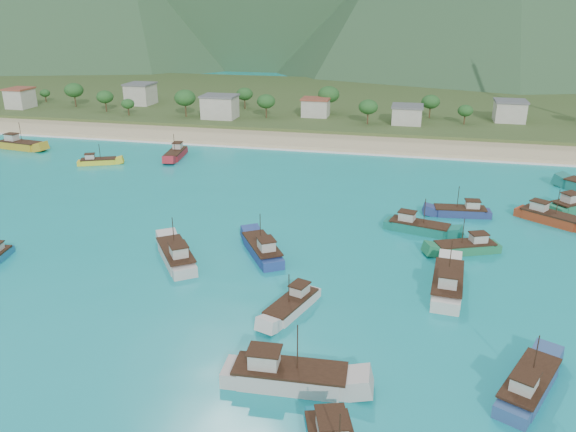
% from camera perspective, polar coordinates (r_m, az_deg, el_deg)
% --- Properties ---
extents(ground, '(600.00, 600.00, 0.00)m').
position_cam_1_polar(ground, '(72.54, -7.33, -6.86)').
color(ground, '#0D8F95').
rests_on(ground, ground).
extents(beach, '(400.00, 18.00, 1.20)m').
position_cam_1_polar(beach, '(144.84, 3.32, 7.51)').
color(beach, beige).
rests_on(beach, ground).
extents(land, '(400.00, 110.00, 2.40)m').
position_cam_1_polar(land, '(204.09, 6.27, 11.38)').
color(land, '#385123').
rests_on(land, ground).
extents(surf_line, '(400.00, 2.50, 0.08)m').
position_cam_1_polar(surf_line, '(135.75, 2.64, 6.61)').
color(surf_line, white).
rests_on(surf_line, ground).
extents(village, '(216.66, 24.64, 6.73)m').
position_cam_1_polar(village, '(166.23, 7.74, 10.69)').
color(village, beige).
rests_on(village, ground).
extents(vegetation, '(277.09, 25.90, 9.01)m').
position_cam_1_polar(vegetation, '(167.98, 1.60, 11.25)').
color(vegetation, '#235623').
rests_on(vegetation, ground).
extents(boat_0, '(4.40, 10.53, 6.04)m').
position_cam_1_polar(boat_0, '(132.37, -11.31, 6.16)').
color(boat_0, '#A4222B').
rests_on(boat_0, ground).
extents(boat_1, '(10.59, 5.42, 6.01)m').
position_cam_1_polar(boat_1, '(89.68, 13.07, -1.16)').
color(boat_1, '#126D5C').
rests_on(boat_1, ground).
extents(boat_2, '(5.51, 9.52, 5.40)m').
position_cam_1_polar(boat_2, '(65.94, 0.42, -9.13)').
color(boat_2, silver).
rests_on(boat_2, ground).
extents(boat_4, '(9.27, 11.10, 6.66)m').
position_cam_1_polar(boat_4, '(78.96, -11.28, -4.04)').
color(boat_4, beige).
rests_on(boat_4, ground).
extents(boat_5, '(8.59, 5.55, 4.91)m').
position_cam_1_polar(boat_5, '(131.19, -18.75, 5.22)').
color(boat_5, yellow).
rests_on(boat_5, ground).
extents(boat_7, '(9.81, 6.14, 5.59)m').
position_cam_1_polar(boat_7, '(84.36, 17.62, -3.13)').
color(boat_7, '#1C7347').
rests_on(boat_7, ground).
extents(boat_8, '(10.44, 8.56, 6.23)m').
position_cam_1_polar(boat_8, '(100.46, 25.04, -0.20)').
color(boat_8, '#9C3518').
rests_on(boat_8, ground).
extents(boat_11, '(9.63, 3.72, 5.55)m').
position_cam_1_polar(boat_11, '(98.32, 17.15, 0.37)').
color(boat_11, navy).
rests_on(boat_11, ground).
extents(boat_15, '(8.41, 10.81, 6.36)m').
position_cam_1_polar(boat_15, '(79.54, -2.62, -3.48)').
color(boat_15, navy).
rests_on(boat_15, ground).
extents(boat_19, '(12.05, 4.10, 7.03)m').
position_cam_1_polar(boat_19, '(54.45, -0.05, -16.05)').
color(boat_19, beige).
rests_on(boat_19, ground).
extents(boat_23, '(7.29, 10.73, 6.16)m').
position_cam_1_polar(boat_23, '(57.98, 23.22, -15.62)').
color(boat_23, '#2F4D80').
rests_on(boat_23, ground).
extents(boat_24, '(4.41, 11.94, 6.91)m').
position_cam_1_polar(boat_24, '(72.69, 15.89, -6.72)').
color(boat_24, beige).
rests_on(boat_24, ground).
extents(boat_25, '(12.17, 5.17, 6.97)m').
position_cam_1_polar(boat_25, '(152.23, -25.59, 6.49)').
color(boat_25, gold).
rests_on(boat_25, ground).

